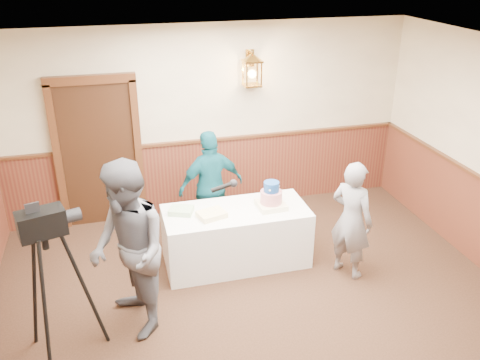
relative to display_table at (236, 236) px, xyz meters
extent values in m
cube|color=#BFAF8F|center=(0.00, 1.60, 1.02)|extent=(6.00, 0.02, 2.80)
cube|color=white|center=(0.00, -1.90, 2.42)|extent=(6.00, 7.00, 0.02)
cube|color=#572318|center=(0.00, 1.58, 0.18)|extent=(5.98, 0.04, 1.10)
cube|color=#4E2914|center=(0.00, 1.56, 0.75)|extent=(5.98, 0.07, 0.04)
cube|color=black|center=(-1.60, 1.55, 0.68)|extent=(1.00, 0.06, 2.10)
cube|color=white|center=(0.00, 0.00, 0.00)|extent=(1.80, 0.80, 0.75)
cube|color=#FBF1C4|center=(0.44, -0.04, 0.41)|extent=(0.35, 0.35, 0.07)
cylinder|color=#B70A1A|center=(0.44, -0.04, 0.52)|extent=(0.27, 0.27, 0.16)
cylinder|color=navy|center=(0.44, -0.04, 0.66)|extent=(0.19, 0.19, 0.12)
cube|color=#FFD698|center=(-0.33, -0.09, 0.41)|extent=(0.38, 0.32, 0.07)
cube|color=#93CB8F|center=(-0.67, 0.10, 0.41)|extent=(0.35, 0.31, 0.07)
imported|color=#56575E|center=(-1.35, -0.93, 0.58)|extent=(0.93, 1.07, 1.90)
cylinder|color=black|center=(-0.36, -0.81, 1.10)|extent=(0.23, 0.06, 0.09)
sphere|color=black|center=(-0.23, -0.80, 1.13)|extent=(0.08, 0.08, 0.08)
imported|color=gray|center=(1.28, -0.59, 0.37)|extent=(0.59, 0.65, 1.50)
imported|color=#115562|center=(-0.17, 0.69, 0.41)|extent=(0.97, 0.55, 1.56)
cube|color=black|center=(-2.06, -1.21, 1.15)|extent=(0.45, 0.33, 0.24)
cylinder|color=black|center=(-1.81, -1.13, 1.15)|extent=(0.19, 0.16, 0.12)
camera|label=1|loc=(-1.37, -5.39, 3.34)|focal=38.00mm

